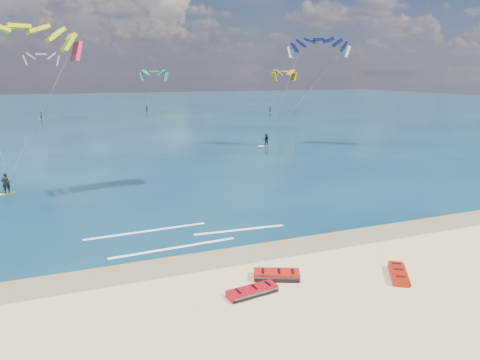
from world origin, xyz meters
The scene contains 10 objects.
ground centered at (0.00, 40.00, 0.00)m, with size 320.00×320.00×0.00m, color tan.
wet_sand_strip centered at (0.00, 3.00, 0.00)m, with size 320.00×2.40×0.01m, color brown.
sea centered at (0.00, 104.00, 0.02)m, with size 320.00×200.00×0.04m, color #0A2739.
packed_kite_left centered at (1.55, -1.10, 0.00)m, with size 2.43×1.00×0.36m, color #AD0914, non-canonical shape.
packed_kite_mid centered at (3.16, -0.14, 0.00)m, with size 2.33×1.18×0.43m, color red, non-canonical shape.
packed_kite_right centered at (8.54, -2.03, 0.00)m, with size 2.30×1.04×0.38m, color #A81707, non-canonical shape.
kitesurfer_main centered at (-9.02, 18.23, 7.29)m, with size 9.22×5.97×13.79m.
kitesurfer_far centered at (20.40, 31.37, 7.44)m, with size 10.41×8.15×14.54m.
shoreline_foam centered at (0.35, 6.50, 0.04)m, with size 11.74×3.66×0.01m.
distant_kites centered at (-6.67, 78.43, 5.49)m, with size 82.44×41.29×12.89m.
Camera 1 is at (-4.91, -16.43, 9.23)m, focal length 32.00 mm.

